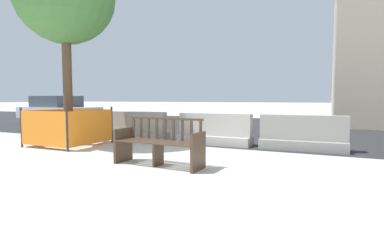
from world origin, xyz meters
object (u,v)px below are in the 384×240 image
at_px(jersey_barrier_centre, 215,132).
at_px(jersey_barrier_right, 302,136).
at_px(construction_fence, 69,126).
at_px(street_bench, 159,144).
at_px(jersey_barrier_left, 136,128).
at_px(car_sedan_mid, 58,110).

height_order(jersey_barrier_centre, jersey_barrier_right, same).
bearing_deg(construction_fence, jersey_barrier_centre, 26.20).
bearing_deg(jersey_barrier_right, street_bench, -127.82).
distance_m(jersey_barrier_centre, jersey_barrier_left, 2.55).
bearing_deg(construction_fence, street_bench, -18.33).
bearing_deg(car_sedan_mid, jersey_barrier_centre, -19.22).
height_order(street_bench, car_sedan_mid, car_sedan_mid).
distance_m(street_bench, jersey_barrier_left, 3.82).
bearing_deg(street_bench, jersey_barrier_right, 52.18).
relative_size(jersey_barrier_right, car_sedan_mid, 0.47).
distance_m(jersey_barrier_centre, construction_fence, 3.92).
bearing_deg(jersey_barrier_right, jersey_barrier_centre, -178.75).
height_order(construction_fence, car_sedan_mid, car_sedan_mid).
xyz_separation_m(street_bench, jersey_barrier_centre, (0.04, 2.88, -0.06)).
bearing_deg(street_bench, jersey_barrier_centre, 89.28).
bearing_deg(car_sedan_mid, street_bench, -32.99).
bearing_deg(jersey_barrier_centre, jersey_barrier_left, -179.85).
xyz_separation_m(jersey_barrier_left, jersey_barrier_right, (4.79, 0.06, 0.00)).
bearing_deg(street_bench, car_sedan_mid, 147.01).
relative_size(jersey_barrier_centre, jersey_barrier_left, 0.99).
xyz_separation_m(street_bench, jersey_barrier_right, (2.27, 2.93, -0.06)).
height_order(jersey_barrier_centre, jersey_barrier_left, same).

